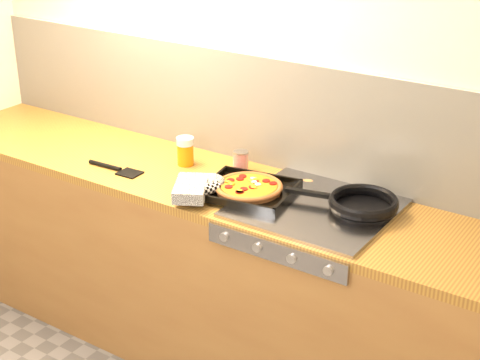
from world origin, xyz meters
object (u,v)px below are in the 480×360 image
Objects in this scene: pizza_on_tray at (233,188)px; tomato_can at (241,162)px; frying_pan at (362,204)px; juice_glass at (185,151)px.

pizza_on_tray is 4.99× the size of tomato_can.
pizza_on_tray is at bearing -162.89° from frying_pan.
juice_glass is at bearing -164.95° from tomato_can.
frying_pan is at bearing -0.46° from juice_glass.
pizza_on_tray is 1.02× the size of frying_pan.
juice_glass is (-0.37, 0.16, 0.03)m from pizza_on_tray.
tomato_can is 0.27m from juice_glass.
pizza_on_tray is at bearing -63.09° from tomato_can.
pizza_on_tray is 0.41m from juice_glass.
frying_pan is (0.51, 0.16, -0.00)m from pizza_on_tray.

